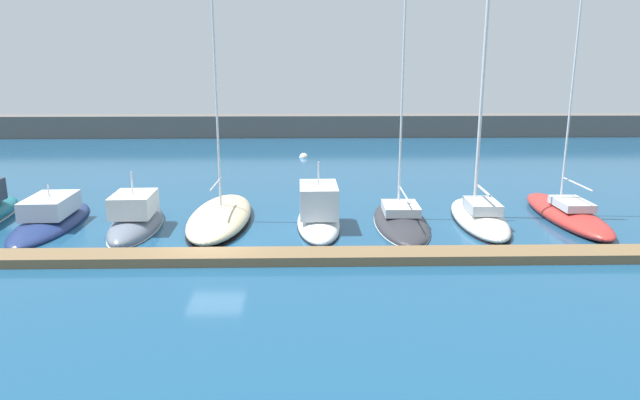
% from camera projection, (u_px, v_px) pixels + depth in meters
% --- Properties ---
extents(ground_plane, '(120.00, 120.00, 0.00)m').
position_uv_depth(ground_plane, '(214.00, 252.00, 25.86)').
color(ground_plane, navy).
extents(dock_pier, '(43.52, 1.53, 0.40)m').
position_uv_depth(dock_pier, '(209.00, 257.00, 24.57)').
color(dock_pier, brown).
rests_on(dock_pier, ground_plane).
extents(breakwater_seawall, '(108.00, 2.85, 2.35)m').
position_uv_depth(breakwater_seawall, '(269.00, 126.00, 63.20)').
color(breakwater_seawall, '#5B5651').
rests_on(breakwater_seawall, ground_plane).
extents(motorboat_navy_third, '(2.98, 8.37, 2.52)m').
position_uv_depth(motorboat_navy_third, '(51.00, 219.00, 29.85)').
color(motorboat_navy_third, navy).
rests_on(motorboat_navy_third, ground_plane).
extents(motorboat_slate_fourth, '(2.55, 6.96, 3.44)m').
position_uv_depth(motorboat_slate_fourth, '(136.00, 220.00, 29.23)').
color(motorboat_slate_fourth, slate).
rests_on(motorboat_slate_fourth, ground_plane).
extents(sailboat_sand_fifth, '(3.30, 9.22, 13.85)m').
position_uv_depth(sailboat_sand_fifth, '(220.00, 217.00, 30.26)').
color(sailboat_sand_fifth, beige).
rests_on(sailboat_sand_fifth, ground_plane).
extents(motorboat_white_sixth, '(2.31, 7.11, 3.78)m').
position_uv_depth(motorboat_white_sixth, '(318.00, 215.00, 29.61)').
color(motorboat_white_sixth, white).
rests_on(motorboat_white_sixth, ground_plane).
extents(sailboat_charcoal_seventh, '(2.90, 8.26, 12.34)m').
position_uv_depth(sailboat_charcoal_seventh, '(401.00, 221.00, 30.06)').
color(sailboat_charcoal_seventh, '#2D2D33').
rests_on(sailboat_charcoal_seventh, ground_plane).
extents(sailboat_ivory_eighth, '(2.78, 7.98, 15.93)m').
position_uv_depth(sailboat_ivory_eighth, '(479.00, 215.00, 30.29)').
color(sailboat_ivory_eighth, silver).
rests_on(sailboat_ivory_eighth, ground_plane).
extents(sailboat_red_ninth, '(2.51, 9.16, 14.27)m').
position_uv_depth(sailboat_red_ninth, '(567.00, 213.00, 30.87)').
color(sailboat_red_ninth, '#B72D28').
rests_on(sailboat_red_ninth, ground_plane).
extents(mooring_buoy_white, '(0.77, 0.77, 0.77)m').
position_uv_depth(mooring_buoy_white, '(304.00, 157.00, 50.22)').
color(mooring_buoy_white, white).
rests_on(mooring_buoy_white, ground_plane).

